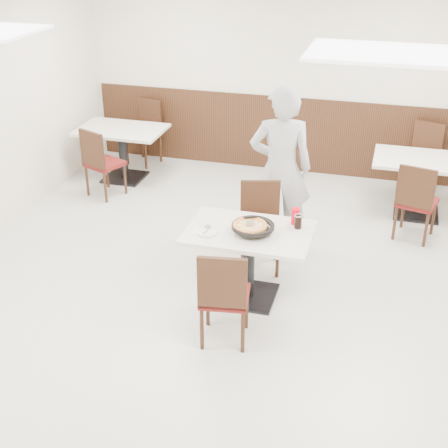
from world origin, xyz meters
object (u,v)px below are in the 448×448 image
(side_plate, at_px, (207,232))
(bg_table_right, at_px, (420,187))
(bg_chair_left_near, at_px, (105,162))
(red_cup, at_px, (295,216))
(bg_chair_right_far, at_px, (420,160))
(main_table, at_px, (248,264))
(chair_near, at_px, (225,294))
(pizza, at_px, (250,227))
(pizza_pan, at_px, (253,229))
(diner_person, at_px, (281,169))
(bg_chair_right_near, at_px, (417,200))
(chair_far, at_px, (260,229))
(bg_table_left, at_px, (123,154))
(bg_chair_left_far, at_px, (143,133))
(cola_glass, at_px, (298,222))

(side_plate, bearing_deg, bg_table_right, 52.34)
(bg_chair_left_near, relative_size, bg_table_right, 0.79)
(red_cup, bearing_deg, bg_chair_right_far, 67.08)
(main_table, distance_m, red_cup, 0.66)
(bg_chair_left_near, bearing_deg, chair_near, -25.06)
(main_table, height_order, bg_chair_left_near, bg_chair_left_near)
(pizza, bearing_deg, bg_table_right, 56.96)
(pizza_pan, distance_m, bg_table_right, 2.96)
(main_table, height_order, diner_person, diner_person)
(bg_chair_left_near, bearing_deg, red_cup, -7.56)
(pizza_pan, bearing_deg, bg_chair_right_near, 49.70)
(pizza, relative_size, bg_chair_right_far, 0.32)
(chair_far, relative_size, bg_table_left, 0.79)
(main_table, height_order, red_cup, red_cup)
(pizza_pan, relative_size, bg_chair_right_far, 0.33)
(chair_near, xyz_separation_m, chair_far, (0.03, 1.29, 0.00))
(bg_table_left, bearing_deg, bg_chair_right_far, 8.64)
(side_plate, xyz_separation_m, diner_person, (0.45, 1.30, 0.18))
(bg_chair_right_far, bearing_deg, pizza, 87.88)
(side_plate, bearing_deg, main_table, 22.50)
(pizza, height_order, bg_chair_right_far, bg_chair_right_far)
(side_plate, distance_m, bg_chair_right_near, 2.76)
(chair_near, height_order, bg_chair_right_far, same)
(main_table, distance_m, bg_chair_left_near, 3.11)
(side_plate, relative_size, bg_table_left, 0.17)
(chair_near, bearing_deg, diner_person, 77.65)
(pizza_pan, distance_m, red_cup, 0.47)
(side_plate, distance_m, bg_table_right, 3.29)
(chair_near, xyz_separation_m, bg_chair_left_near, (-2.40, 2.63, 0.00))
(bg_chair_left_near, xyz_separation_m, bg_chair_left_far, (0.04, 1.24, 0.00))
(pizza, bearing_deg, diner_person, 87.11)
(red_cup, distance_m, bg_table_left, 3.65)
(chair_near, relative_size, bg_chair_right_far, 1.00)
(bg_table_left, bearing_deg, side_plate, -52.17)
(side_plate, distance_m, bg_chair_right_far, 3.85)
(bg_chair_left_far, bearing_deg, pizza_pan, 144.84)
(red_cup, relative_size, diner_person, 0.08)
(bg_table_left, bearing_deg, bg_chair_right_near, -10.38)
(bg_chair_right_far, bearing_deg, bg_chair_left_near, 41.23)
(bg_chair_left_far, distance_m, bg_table_right, 4.09)
(side_plate, height_order, bg_chair_left_near, bg_chair_left_near)
(diner_person, bearing_deg, bg_table_left, -41.81)
(cola_glass, bearing_deg, chair_near, -118.30)
(chair_near, bearing_deg, pizza_pan, 73.89)
(bg_chair_left_far, distance_m, bg_chair_right_near, 4.21)
(cola_glass, height_order, red_cup, red_cup)
(red_cup, bearing_deg, pizza_pan, -139.23)
(diner_person, bearing_deg, cola_glass, 97.37)
(pizza, relative_size, bg_table_left, 0.26)
(chair_near, height_order, red_cup, chair_near)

